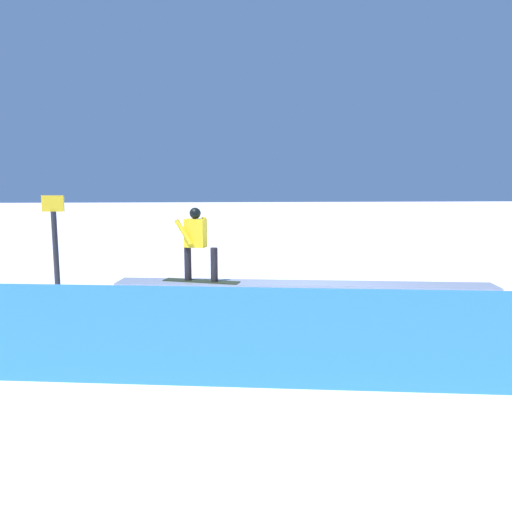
% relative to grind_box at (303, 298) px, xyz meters
% --- Properties ---
extents(ground_plane, '(120.00, 120.00, 0.00)m').
position_rel_grind_box_xyz_m(ground_plane, '(0.00, 0.00, -0.25)').
color(ground_plane, white).
extents(grind_box, '(7.38, 1.75, 0.54)m').
position_rel_grind_box_xyz_m(grind_box, '(0.00, 0.00, 0.00)').
color(grind_box, white).
rests_on(grind_box, ground_plane).
extents(snowboarder, '(1.55, 0.79, 1.46)m').
position_rel_grind_box_xyz_m(snowboarder, '(2.07, -0.34, 1.09)').
color(snowboarder, black).
rests_on(snowboarder, grind_box).
extents(safety_fence, '(12.37, 1.98, 1.24)m').
position_rel_grind_box_xyz_m(safety_fence, '(0.00, 3.84, 0.37)').
color(safety_fence, '#307EDE').
rests_on(safety_fence, ground_plane).
extents(trail_marker, '(0.40, 0.10, 2.25)m').
position_rel_grind_box_xyz_m(trail_marker, '(4.71, -0.12, 0.95)').
color(trail_marker, '#262628').
rests_on(trail_marker, ground_plane).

